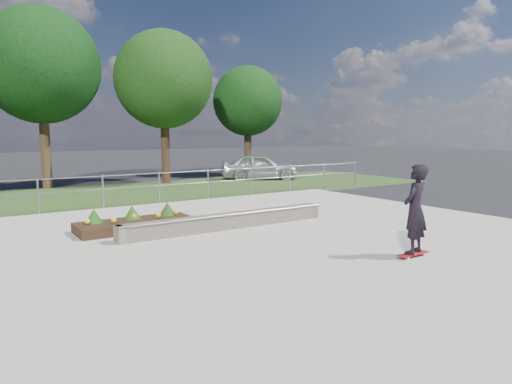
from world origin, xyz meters
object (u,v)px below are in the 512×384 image
Objects in this scene: grind_ledge at (228,221)px; skateboarder at (415,210)px; planter_bed at (135,222)px; parked_car at (259,167)px.

skateboarder reaches higher than grind_ledge.
planter_bed is at bearing 148.13° from grind_ledge.
planter_bed is at bearing 123.16° from skateboarder.
skateboarder is (1.73, -4.55, 0.79)m from grind_ledge.
skateboarder reaches higher than planter_bed.
grind_ledge is 4.93m from skateboarder.
parked_car reaches higher than grind_ledge.
grind_ledge is 2.47m from planter_bed.
skateboarder is at bearing -69.21° from grind_ledge.
parked_car is at bearing 52.18° from grind_ledge.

